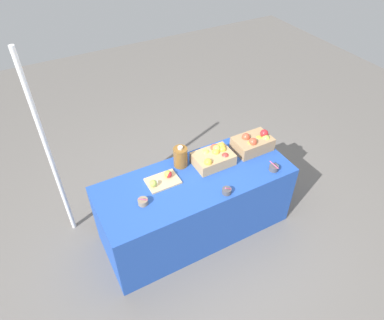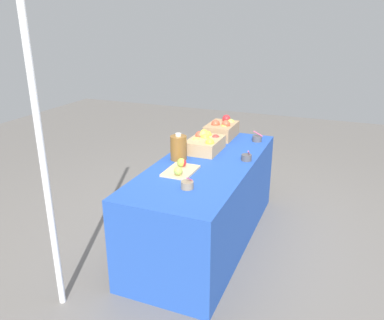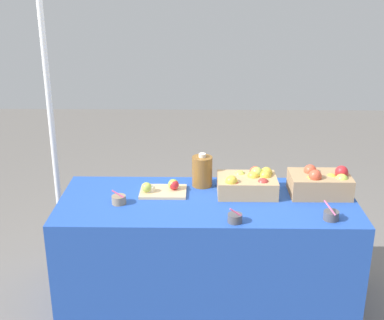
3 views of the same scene
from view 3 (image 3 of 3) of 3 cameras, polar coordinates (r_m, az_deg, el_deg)
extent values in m
plane|color=slate|center=(3.69, 1.60, -14.90)|extent=(10.00, 10.00, 0.00)
cube|color=#234CAD|center=(3.49, 1.66, -9.94)|extent=(1.90, 0.76, 0.74)
cube|color=tan|center=(3.47, 13.87, -2.62)|extent=(0.39, 0.26, 0.14)
sphere|color=red|center=(3.47, 16.15, -1.28)|extent=(0.08, 0.08, 0.08)
sphere|color=#D14C33|center=(3.47, 12.89, -1.16)|extent=(0.08, 0.08, 0.08)
sphere|color=#99B742|center=(3.39, 13.19, -2.13)|extent=(0.08, 0.08, 0.08)
sphere|color=#D14C33|center=(3.38, 13.40, -1.73)|extent=(0.08, 0.08, 0.08)
sphere|color=#B2C64C|center=(3.43, 16.16, -2.15)|extent=(0.08, 0.08, 0.08)
sphere|color=gold|center=(3.46, 15.07, -2.11)|extent=(0.08, 0.08, 0.08)
cube|color=tan|center=(3.40, 6.07, -2.80)|extent=(0.38, 0.27, 0.11)
sphere|color=gold|center=(3.40, 6.74, -1.87)|extent=(0.08, 0.08, 0.08)
sphere|color=#D14C33|center=(3.46, 6.98, -1.33)|extent=(0.08, 0.08, 0.08)
sphere|color=#B2332D|center=(3.34, 7.83, -2.63)|extent=(0.08, 0.08, 0.08)
sphere|color=#B2C64C|center=(3.45, 5.29, -1.78)|extent=(0.08, 0.08, 0.08)
sphere|color=gold|center=(3.41, 8.07, -1.78)|extent=(0.08, 0.08, 0.08)
sphere|color=#D14C33|center=(3.30, 4.60, -2.85)|extent=(0.08, 0.08, 0.08)
sphere|color=#B2C64C|center=(3.42, 7.14, -1.41)|extent=(0.08, 0.08, 0.08)
sphere|color=gold|center=(3.30, 4.37, -2.37)|extent=(0.08, 0.08, 0.08)
sphere|color=gold|center=(3.45, 8.11, -1.85)|extent=(0.08, 0.08, 0.08)
sphere|color=gold|center=(3.45, 8.21, -1.41)|extent=(0.08, 0.08, 0.08)
sphere|color=gold|center=(3.43, 7.87, -1.83)|extent=(0.08, 0.08, 0.08)
cube|color=#D1B284|center=(3.42, -3.19, -3.50)|extent=(0.30, 0.22, 0.02)
sphere|color=red|center=(3.41, -2.02, -2.74)|extent=(0.07, 0.07, 0.07)
cube|color=beige|center=(3.39, -4.52, -3.19)|extent=(0.05, 0.05, 0.04)
cube|color=beige|center=(3.39, -4.81, -3.35)|extent=(0.03, 0.03, 0.03)
sphere|color=#B2C64C|center=(3.38, -5.02, -3.01)|extent=(0.07, 0.07, 0.07)
sphere|color=#99B742|center=(3.41, -2.07, -2.69)|extent=(0.07, 0.07, 0.07)
cylinder|color=#4C4C51|center=(3.04, 4.75, -6.40)|extent=(0.09, 0.09, 0.05)
cylinder|color=#EA598C|center=(3.00, 4.82, -5.76)|extent=(0.07, 0.02, 0.05)
cylinder|color=#4C4C51|center=(3.16, 15.08, -5.92)|extent=(0.09, 0.09, 0.05)
cylinder|color=#EA598C|center=(3.13, 14.95, -5.11)|extent=(0.06, 0.09, 0.07)
cylinder|color=gray|center=(3.29, -8.06, -4.35)|extent=(0.09, 0.09, 0.05)
cylinder|color=#EA598C|center=(3.25, -8.19, -3.72)|extent=(0.08, 0.02, 0.05)
cylinder|color=brown|center=(3.49, 1.12, -1.25)|extent=(0.14, 0.14, 0.21)
cylinder|color=silver|center=(3.45, 1.14, 0.52)|extent=(0.05, 0.05, 0.02)
cylinder|color=white|center=(3.97, -15.18, 3.39)|extent=(0.04, 0.04, 2.04)
camera|label=1|loc=(1.71, -62.86, 43.30)|focal=32.70mm
camera|label=2|loc=(3.43, -54.16, 7.53)|focal=36.12mm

